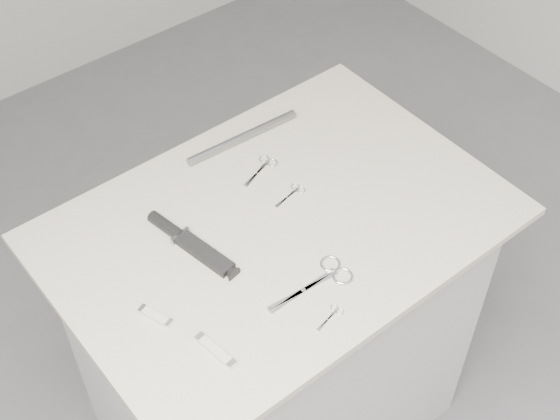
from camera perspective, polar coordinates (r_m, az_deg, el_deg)
plinth at (r=2.11m, az=-0.12°, el=-9.45°), size 0.90×0.60×0.90m
display_board at (r=1.75m, az=-0.15°, el=-1.08°), size 1.00×0.70×0.02m
large_shears at (r=1.64m, az=3.30°, el=-4.93°), size 0.20×0.09×0.01m
embroidery_scissors_a at (r=1.86m, az=-1.24°, el=3.19°), size 0.11×0.07×0.00m
embroidery_scissors_b at (r=1.80m, az=0.92°, el=1.24°), size 0.09×0.04×0.00m
tiny_scissors at (r=1.58m, az=3.82°, el=-7.69°), size 0.07×0.03×0.00m
sheathed_knife at (r=1.70m, az=-6.84°, el=-2.22°), size 0.08×0.24×0.03m
pocket_knife_a at (r=1.53m, az=-4.75°, el=-10.20°), size 0.03×0.10×0.01m
pocket_knife_b at (r=1.59m, az=-9.08°, el=-7.70°), size 0.04×0.08×0.01m
metal_rail at (r=1.93m, az=-2.74°, el=5.34°), size 0.31×0.04×0.02m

